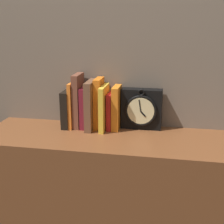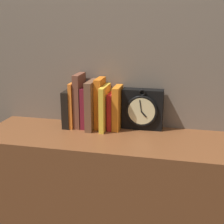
% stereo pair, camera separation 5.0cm
% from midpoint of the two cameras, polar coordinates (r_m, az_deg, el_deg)
% --- Properties ---
extents(wall_back, '(6.00, 0.05, 2.60)m').
position_cam_midpoint_polar(wall_back, '(1.52, 0.52, 12.89)').
color(wall_back, '#756656').
rests_on(wall_back, ground_plane).
extents(bookshelf, '(1.20, 0.37, 0.89)m').
position_cam_midpoint_polar(bookshelf, '(1.62, -0.94, -19.45)').
color(bookshelf, brown).
rests_on(bookshelf, ground_plane).
extents(clock, '(0.19, 0.07, 0.20)m').
position_cam_midpoint_polar(clock, '(1.49, 4.43, 0.54)').
color(clock, black).
rests_on(clock, bookshelf).
extents(book_slot0_black, '(0.04, 0.13, 0.18)m').
position_cam_midpoint_polar(book_slot0_black, '(1.54, -8.99, 0.63)').
color(book_slot0_black, black).
rests_on(book_slot0_black, bookshelf).
extents(book_slot1_orange, '(0.02, 0.13, 0.22)m').
position_cam_midpoint_polar(book_slot1_orange, '(1.53, -8.08, 1.35)').
color(book_slot1_orange, orange).
rests_on(book_slot1_orange, bookshelf).
extents(book_slot2_brown, '(0.03, 0.12, 0.26)m').
position_cam_midpoint_polar(book_slot2_brown, '(1.52, -7.13, 2.05)').
color(book_slot2_brown, brown).
rests_on(book_slot2_brown, bookshelf).
extents(book_slot3_maroon, '(0.03, 0.12, 0.20)m').
position_cam_midpoint_polar(book_slot3_maroon, '(1.51, -5.86, 0.88)').
color(book_slot3_maroon, maroon).
rests_on(book_slot3_maroon, bookshelf).
extents(book_slot4_brown, '(0.03, 0.15, 0.23)m').
position_cam_midpoint_polar(book_slot4_brown, '(1.49, -4.82, 1.28)').
color(book_slot4_brown, brown).
rests_on(book_slot4_brown, bookshelf).
extents(book_slot5_orange, '(0.03, 0.11, 0.24)m').
position_cam_midpoint_polar(book_slot5_orange, '(1.50, -3.38, 1.59)').
color(book_slot5_orange, orange).
rests_on(book_slot5_orange, bookshelf).
extents(book_slot6_yellow, '(0.02, 0.15, 0.21)m').
position_cam_midpoint_polar(book_slot6_yellow, '(1.47, -2.44, 0.78)').
color(book_slot6_yellow, yellow).
rests_on(book_slot6_yellow, bookshelf).
extents(book_slot7_red, '(0.02, 0.11, 0.18)m').
position_cam_midpoint_polar(book_slot7_red, '(1.49, -1.23, 0.25)').
color(book_slot7_red, red).
rests_on(book_slot7_red, bookshelf).
extents(book_slot8_orange, '(0.03, 0.12, 0.21)m').
position_cam_midpoint_polar(book_slot8_orange, '(1.48, -0.21, 0.78)').
color(book_slot8_orange, orange).
rests_on(book_slot8_orange, bookshelf).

